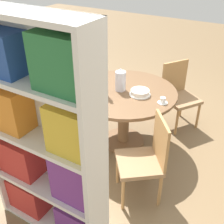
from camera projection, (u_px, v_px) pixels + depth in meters
name	position (u px, v px, depth m)	size (l,w,h in m)	color
ground_plane	(123.00, 141.00, 3.69)	(14.00, 14.00, 0.00)	brown
dining_table	(124.00, 102.00, 3.39)	(1.25, 1.25, 0.75)	brown
chair_a	(58.00, 100.00, 3.68)	(0.48, 0.48, 0.89)	#A87A47
chair_b	(146.00, 158.00, 2.70)	(0.59, 0.59, 0.89)	#A87A47
chair_c	(179.00, 94.00, 3.84)	(0.58, 0.58, 0.89)	#A87A47
bookshelf	(44.00, 141.00, 2.16)	(1.04, 0.28, 1.91)	silver
coffee_pot	(120.00, 80.00, 3.26)	(0.13, 0.13, 0.27)	silver
water_bottle	(105.00, 87.00, 3.14)	(0.07, 0.07, 0.27)	silver
cake_main	(140.00, 93.00, 3.20)	(0.24, 0.24, 0.06)	white
cup_a	(163.00, 101.00, 3.04)	(0.11, 0.11, 0.07)	silver
cup_b	(95.00, 102.00, 3.02)	(0.11, 0.11, 0.07)	silver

